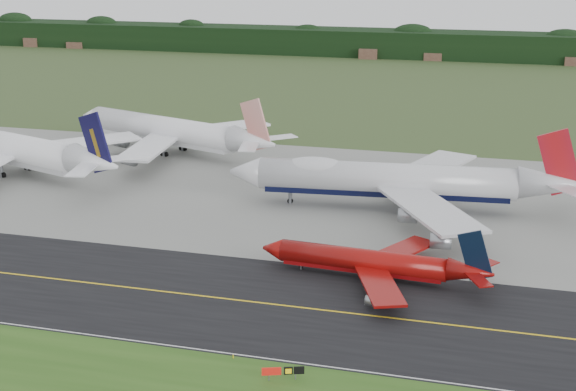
# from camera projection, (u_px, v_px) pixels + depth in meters

# --- Properties ---
(ground) EXTENTS (600.00, 600.00, 0.00)m
(ground) POSITION_uv_depth(u_px,v_px,m) (268.00, 292.00, 119.50)
(ground) COLOR #354520
(ground) RESTS_ON ground
(taxiway) EXTENTS (400.00, 32.00, 0.02)m
(taxiway) POSITION_uv_depth(u_px,v_px,m) (260.00, 303.00, 115.81)
(taxiway) COLOR black
(taxiway) RESTS_ON ground
(apron) EXTENTS (400.00, 78.00, 0.01)m
(apron) POSITION_uv_depth(u_px,v_px,m) (338.00, 194.00, 166.50)
(apron) COLOR gray
(apron) RESTS_ON ground
(taxiway_centreline) EXTENTS (400.00, 0.40, 0.00)m
(taxiway_centreline) POSITION_uv_depth(u_px,v_px,m) (260.00, 303.00, 115.80)
(taxiway_centreline) COLOR yellow
(taxiway_centreline) RESTS_ON taxiway
(taxiway_edge_line) EXTENTS (400.00, 0.25, 0.00)m
(taxiway_edge_line) POSITION_uv_depth(u_px,v_px,m) (224.00, 353.00, 101.52)
(taxiway_edge_line) COLOR silver
(taxiway_edge_line) RESTS_ON taxiway
(horizon_treeline) EXTENTS (700.00, 25.00, 12.00)m
(horizon_treeline) POSITION_uv_depth(u_px,v_px,m) (437.00, 46.00, 370.19)
(horizon_treeline) COLOR black
(horizon_treeline) RESTS_ON ground
(jet_ba_747) EXTENTS (69.20, 57.05, 17.39)m
(jet_ba_747) POSITION_uv_depth(u_px,v_px,m) (399.00, 180.00, 155.43)
(jet_ba_747) COLOR silver
(jet_ba_747) RESTS_ON ground
(jet_red_737) EXTENTS (36.50, 29.71, 9.85)m
(jet_red_737) POSITION_uv_depth(u_px,v_px,m) (375.00, 263.00, 123.33)
(jet_red_737) COLOR maroon
(jet_red_737) RESTS_ON ground
(jet_navy_gold) EXTENTS (65.68, 55.63, 17.42)m
(jet_navy_gold) POSITION_uv_depth(u_px,v_px,m) (12.00, 149.00, 180.37)
(jet_navy_gold) COLOR white
(jet_navy_gold) RESTS_ON ground
(jet_star_tail) EXTENTS (61.27, 49.82, 16.60)m
(jet_star_tail) POSITION_uv_depth(u_px,v_px,m) (172.00, 131.00, 198.29)
(jet_star_tail) COLOR white
(jet_star_tail) RESTS_ON ground
(taxiway_sign) EXTENTS (4.83, 1.89, 1.69)m
(taxiway_sign) POSITION_uv_depth(u_px,v_px,m) (283.00, 371.00, 94.79)
(taxiway_sign) COLOR slate
(taxiway_sign) RESTS_ON ground
(edge_marker_center) EXTENTS (0.16, 0.16, 0.50)m
(edge_marker_center) POSITION_uv_depth(u_px,v_px,m) (233.00, 356.00, 100.13)
(edge_marker_center) COLOR yellow
(edge_marker_center) RESTS_ON ground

